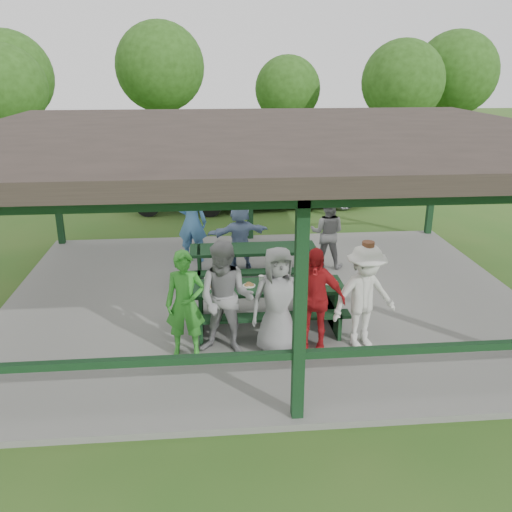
{
  "coord_description": "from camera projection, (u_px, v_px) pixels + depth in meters",
  "views": [
    {
      "loc": [
        -1.07,
        -9.67,
        4.44
      ],
      "look_at": [
        -0.22,
        -0.3,
        1.06
      ],
      "focal_mm": 38.0,
      "sensor_mm": 36.0,
      "label": 1
    }
  ],
  "objects": [
    {
      "name": "contestant_white_fedora",
      "position": [
        364.0,
        297.0,
        8.52
      ],
      "size": [
        1.24,
        0.92,
        1.77
      ],
      "rotation": [
        0.0,
        0.0,
        0.28
      ],
      "color": "silver",
      "rests_on": "concrete_slab"
    },
    {
      "name": "ground",
      "position": [
        266.0,
        301.0,
        10.66
      ],
      "size": [
        90.0,
        90.0,
        0.0
      ],
      "primitive_type": "plane",
      "color": "#2C591B",
      "rests_on": "ground"
    },
    {
      "name": "pavilion_structure",
      "position": [
        267.0,
        138.0,
        9.59
      ],
      "size": [
        10.6,
        8.6,
        3.24
      ],
      "color": "black",
      "rests_on": "concrete_slab"
    },
    {
      "name": "contestant_green",
      "position": [
        185.0,
        304.0,
        8.29
      ],
      "size": [
        0.64,
        0.45,
        1.7
      ],
      "primitive_type": "imported",
      "rotation": [
        0.0,
        0.0,
        -0.06
      ],
      "color": "#318F2A",
      "rests_on": "concrete_slab"
    },
    {
      "name": "pickup_truck",
      "position": [
        292.0,
        182.0,
        17.75
      ],
      "size": [
        5.27,
        2.61,
        1.44
      ],
      "primitive_type": "imported",
      "rotation": [
        0.0,
        0.0,
        1.62
      ],
      "color": "silver",
      "rests_on": "ground"
    },
    {
      "name": "farm_trailer",
      "position": [
        182.0,
        188.0,
        17.0
      ],
      "size": [
        4.04,
        2.02,
        1.4
      ],
      "rotation": [
        0.0,
        0.0,
        -0.11
      ],
      "color": "navy",
      "rests_on": "ground"
    },
    {
      "name": "table_setting",
      "position": [
        263.0,
        283.0,
        9.26
      ],
      "size": [
        2.28,
        0.45,
        0.1
      ],
      "color": "white",
      "rests_on": "picnic_table_near"
    },
    {
      "name": "contestant_grey_left",
      "position": [
        226.0,
        299.0,
        8.29
      ],
      "size": [
        1.04,
        0.9,
        1.84
      ],
      "primitive_type": "imported",
      "rotation": [
        0.0,
        0.0,
        -0.26
      ],
      "color": "gray",
      "rests_on": "concrete_slab"
    },
    {
      "name": "contestant_grey_mid",
      "position": [
        278.0,
        301.0,
        8.33
      ],
      "size": [
        0.91,
        0.66,
        1.74
      ],
      "primitive_type": "imported",
      "rotation": [
        0.0,
        0.0,
        0.13
      ],
      "color": "gray",
      "rests_on": "concrete_slab"
    },
    {
      "name": "tree_far_left",
      "position": [
        6.0,
        77.0,
        21.52
      ],
      "size": [
        3.65,
        3.65,
        5.7
      ],
      "color": "#301F13",
      "rests_on": "ground"
    },
    {
      "name": "picnic_table_near",
      "position": [
        267.0,
        300.0,
        9.33
      ],
      "size": [
        2.63,
        1.39,
        0.75
      ],
      "color": "black",
      "rests_on": "concrete_slab"
    },
    {
      "name": "concrete_slab",
      "position": [
        266.0,
        299.0,
        10.64
      ],
      "size": [
        10.0,
        8.0,
        0.1
      ],
      "primitive_type": "cube",
      "color": "slate",
      "rests_on": "ground"
    },
    {
      "name": "tree_edge_left",
      "position": [
        3.0,
        88.0,
        20.65
      ],
      "size": [
        3.31,
        3.31,
        5.17
      ],
      "color": "#301F13",
      "rests_on": "ground"
    },
    {
      "name": "picnic_table_far",
      "position": [
        253.0,
        260.0,
        11.2
      ],
      "size": [
        2.59,
        1.39,
        0.75
      ],
      "color": "black",
      "rests_on": "concrete_slab"
    },
    {
      "name": "spectator_lblue",
      "position": [
        240.0,
        235.0,
        11.88
      ],
      "size": [
        1.46,
        0.77,
        1.5
      ],
      "primitive_type": "imported",
      "rotation": [
        0.0,
        0.0,
        3.39
      ],
      "color": "#7C94C0",
      "rests_on": "concrete_slab"
    },
    {
      "name": "contestant_red",
      "position": [
        313.0,
        299.0,
        8.47
      ],
      "size": [
        1.07,
        0.68,
        1.69
      ],
      "primitive_type": "imported",
      "rotation": [
        0.0,
        0.0,
        -0.28
      ],
      "color": "#AE181C",
      "rests_on": "concrete_slab"
    },
    {
      "name": "tree_far_right",
      "position": [
        456.0,
        73.0,
        24.48
      ],
      "size": [
        3.74,
        3.74,
        5.84
      ],
      "color": "#301F13",
      "rests_on": "ground"
    },
    {
      "name": "tree_right",
      "position": [
        403.0,
        82.0,
        22.71
      ],
      "size": [
        3.45,
        3.45,
        5.39
      ],
      "color": "#301F13",
      "rests_on": "ground"
    },
    {
      "name": "tree_left",
      "position": [
        160.0,
        67.0,
        24.33
      ],
      "size": [
        3.99,
        3.99,
        6.23
      ],
      "color": "#301F13",
      "rests_on": "ground"
    },
    {
      "name": "spectator_grey",
      "position": [
        327.0,
        233.0,
        11.95
      ],
      "size": [
        0.93,
        0.83,
        1.58
      ],
      "primitive_type": "imported",
      "rotation": [
        0.0,
        0.0,
        2.78
      ],
      "color": "gray",
      "rests_on": "concrete_slab"
    },
    {
      "name": "tree_mid",
      "position": [
        288.0,
        89.0,
        25.41
      ],
      "size": [
        3.06,
        3.06,
        4.79
      ],
      "color": "#301F13",
      "rests_on": "ground"
    },
    {
      "name": "spectator_blue",
      "position": [
        192.0,
        222.0,
        12.25
      ],
      "size": [
        0.77,
        0.61,
        1.86
      ],
      "primitive_type": "imported",
      "rotation": [
        0.0,
        0.0,
        2.88
      ],
      "color": "#477DB8",
      "rests_on": "concrete_slab"
    }
  ]
}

